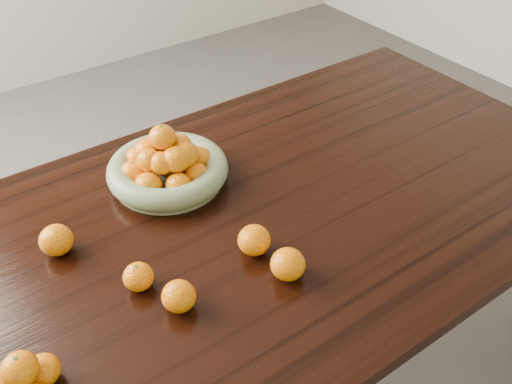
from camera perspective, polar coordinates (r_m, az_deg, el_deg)
dining_table at (r=1.44m, az=-1.43°, el=-5.31°), size 2.00×1.00×0.75m
fruit_bowl at (r=1.49m, az=-8.88°, el=2.60°), size 0.31×0.31×0.17m
orange_pyramid at (r=1.11m, az=-22.10°, el=-17.06°), size 0.12×0.12×0.10m
loose_orange_0 at (r=1.23m, az=-11.68°, el=-8.30°), size 0.07×0.07×0.06m
loose_orange_1 at (r=1.17m, az=-7.73°, el=-10.29°), size 0.07×0.07×0.07m
loose_orange_2 at (r=1.27m, az=-0.19°, el=-4.83°), size 0.07×0.07×0.07m
loose_orange_3 at (r=1.35m, az=-19.35°, el=-4.55°), size 0.08×0.08×0.07m
loose_orange_4 at (r=1.22m, az=3.20°, el=-7.22°), size 0.08×0.08×0.07m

